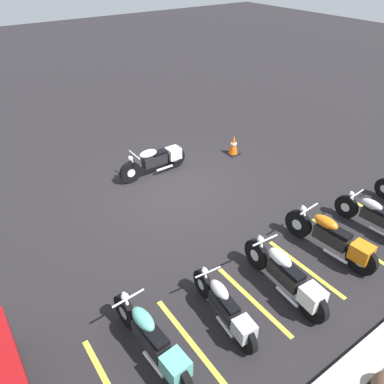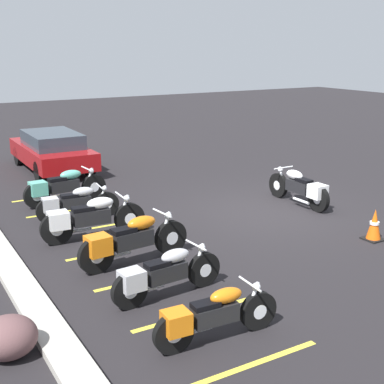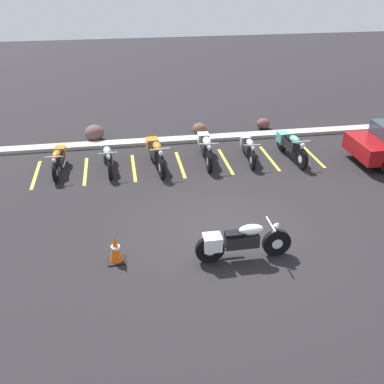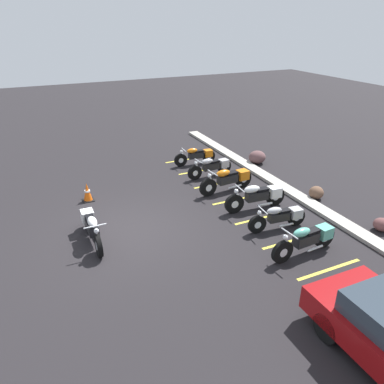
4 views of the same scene
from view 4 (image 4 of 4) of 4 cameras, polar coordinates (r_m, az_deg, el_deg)
ground at (r=11.80m, az=-9.72°, el=-6.13°), size 60.00×60.00×0.00m
motorcycle_white_featured at (r=11.43m, az=-15.04°, el=-5.08°), size 2.23×0.62×0.88m
parked_bike_0 at (r=16.87m, az=0.77°, el=5.60°), size 0.55×1.96×0.77m
parked_bike_1 at (r=15.56m, az=3.08°, el=3.92°), size 0.58×2.05×0.81m
parked_bike_2 at (r=14.23m, az=5.64°, el=1.97°), size 0.65×2.31×0.91m
parked_bike_3 at (r=13.04m, az=10.09°, el=-0.58°), size 0.64×2.29×0.90m
parked_bike_4 at (r=11.97m, az=13.29°, el=-3.70°), size 0.57×1.98×0.78m
parked_bike_5 at (r=10.93m, az=17.22°, el=-6.85°), size 0.63×2.24×0.88m
concrete_curb at (r=14.48m, az=15.32°, el=-0.25°), size 18.00×0.50×0.12m
landscape_rock_0 at (r=14.39m, az=18.41°, el=-0.09°), size 0.76×0.77×0.47m
landscape_rock_1 at (r=13.06m, az=26.95°, el=-4.45°), size 0.62×0.61×0.41m
landscape_rock_2 at (r=17.26m, az=9.90°, el=5.26°), size 0.79×0.85×0.58m
traffic_cone at (r=13.98m, az=-15.66°, el=-0.06°), size 0.40×0.40×0.68m
stall_line_0 at (r=17.56m, az=-0.84°, el=4.99°), size 0.10×2.10×0.00m
stall_line_1 at (r=16.25m, az=1.38°, el=3.28°), size 0.10×2.10×0.00m
stall_line_2 at (r=14.99m, az=3.98°, el=1.28°), size 0.10×2.10×0.00m
stall_line_3 at (r=13.79m, az=7.03°, el=-1.08°), size 0.10×2.10×0.00m
stall_line_4 at (r=12.66m, az=10.66°, el=-3.88°), size 0.10×2.10×0.00m
stall_line_5 at (r=11.63m, az=14.99°, el=-7.17°), size 0.10×2.10×0.00m
stall_line_6 at (r=10.72m, az=20.19°, el=-11.01°), size 0.10×2.10×0.00m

